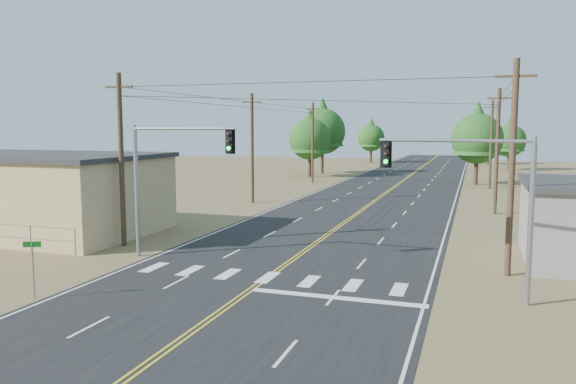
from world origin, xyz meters
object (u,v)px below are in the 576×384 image
at_px(signal_mast_right, 483,189).
at_px(building_left, 8,193).
at_px(signal_mast_left, 164,169).
at_px(street_sign, 33,261).

bearing_deg(signal_mast_right, building_left, 174.39).
bearing_deg(signal_mast_left, street_sign, -97.85).
relative_size(building_left, signal_mast_left, 2.84).
distance_m(signal_mast_left, signal_mast_right, 15.89).
relative_size(building_left, street_sign, 8.42).
distance_m(signal_mast_left, street_sign, 8.66).
bearing_deg(signal_mast_right, signal_mast_left, 177.95).
distance_m(building_left, signal_mast_left, 15.23).
xyz_separation_m(signal_mast_right, street_sign, (-17.02, -5.66, -2.89)).
bearing_deg(street_sign, signal_mast_left, 57.01).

